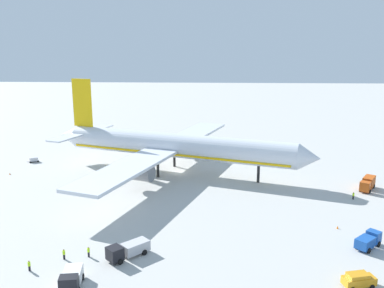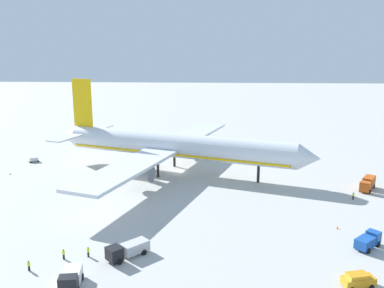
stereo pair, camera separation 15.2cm
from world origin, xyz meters
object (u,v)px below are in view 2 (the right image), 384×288
(ground_worker_0, at_px, (353,196))
(ground_worker_2, at_px, (64,254))
(service_truck_1, at_px, (368,183))
(traffic_cone_0, at_px, (10,174))
(service_truck_2, at_px, (71,279))
(service_van, at_px, (358,280))
(baggage_cart_0, at_px, (34,159))
(ground_worker_3, at_px, (29,266))
(airliner, at_px, (172,146))
(service_truck_0, at_px, (368,241))
(traffic_cone_1, at_px, (337,227))
(service_truck_3, at_px, (127,249))
(ground_worker_1, at_px, (88,252))

(ground_worker_0, height_order, ground_worker_2, ground_worker_2)
(service_truck_1, distance_m, traffic_cone_0, 88.95)
(service_truck_2, xyz_separation_m, service_van, (39.17, 2.49, -0.36))
(baggage_cart_0, relative_size, ground_worker_3, 1.94)
(service_truck_1, distance_m, ground_worker_0, 8.47)
(airliner, xyz_separation_m, baggage_cart_0, (-41.10, 7.87, -6.44))
(service_truck_0, relative_size, traffic_cone_1, 9.67)
(service_truck_2, height_order, traffic_cone_0, service_truck_2)
(service_truck_1, xyz_separation_m, ground_worker_3, (-62.62, -38.92, -0.74))
(service_truck_3, bearing_deg, airliner, 87.01)
(ground_worker_0, bearing_deg, traffic_cone_0, 170.88)
(ground_worker_1, bearing_deg, traffic_cone_0, 129.10)
(ground_worker_1, relative_size, ground_worker_3, 1.03)
(service_truck_0, height_order, service_truck_2, service_truck_2)
(traffic_cone_1, bearing_deg, service_van, -98.06)
(service_truck_3, relative_size, ground_worker_1, 3.83)
(service_truck_1, bearing_deg, service_truck_3, -145.16)
(service_truck_2, relative_size, baggage_cart_0, 1.84)
(ground_worker_3, xyz_separation_m, traffic_cone_1, (49.51, 17.14, -0.56))
(baggage_cart_0, bearing_deg, ground_worker_3, -66.59)
(service_truck_0, relative_size, service_truck_3, 0.81)
(service_truck_0, xyz_separation_m, traffic_cone_1, (-2.82, 7.05, -0.98))
(service_truck_0, relative_size, ground_worker_1, 3.12)
(service_van, xyz_separation_m, ground_worker_3, (-46.88, 1.48, -0.19))
(ground_worker_2, bearing_deg, traffic_cone_0, 125.36)
(service_truck_0, relative_size, service_van, 1.12)
(airliner, relative_size, service_truck_3, 11.39)
(traffic_cone_1, bearing_deg, service_truck_2, -153.22)
(service_truck_0, relative_size, ground_worker_3, 3.22)
(service_truck_3, distance_m, ground_worker_1, 6.20)
(ground_worker_1, bearing_deg, service_truck_1, 31.90)
(airliner, relative_size, ground_worker_2, 43.83)
(ground_worker_1, distance_m, traffic_cone_1, 43.92)
(service_truck_0, bearing_deg, ground_worker_3, -169.09)
(service_truck_0, distance_m, traffic_cone_0, 86.13)
(service_truck_0, height_order, ground_worker_0, service_truck_0)
(service_truck_2, height_order, ground_worker_2, service_truck_2)
(service_truck_0, bearing_deg, traffic_cone_0, 155.52)
(service_truck_3, distance_m, traffic_cone_1, 37.97)
(service_truck_0, xyz_separation_m, service_truck_2, (-44.63, -14.05, 0.13))
(service_truck_0, distance_m, ground_worker_2, 48.90)
(service_van, distance_m, traffic_cone_0, 86.90)
(ground_worker_1, distance_m, ground_worker_3, 8.72)
(service_van, distance_m, baggage_cart_0, 93.39)
(service_truck_3, xyz_separation_m, traffic_cone_0, (-39.67, 40.97, -1.03))
(service_van, xyz_separation_m, ground_worker_0, (10.41, 33.87, -0.21))
(service_truck_0, distance_m, ground_worker_0, 22.85)
(service_truck_1, distance_m, service_truck_2, 69.68)
(ground_worker_1, bearing_deg, service_truck_2, -88.18)
(baggage_cart_0, bearing_deg, service_truck_2, -62.10)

